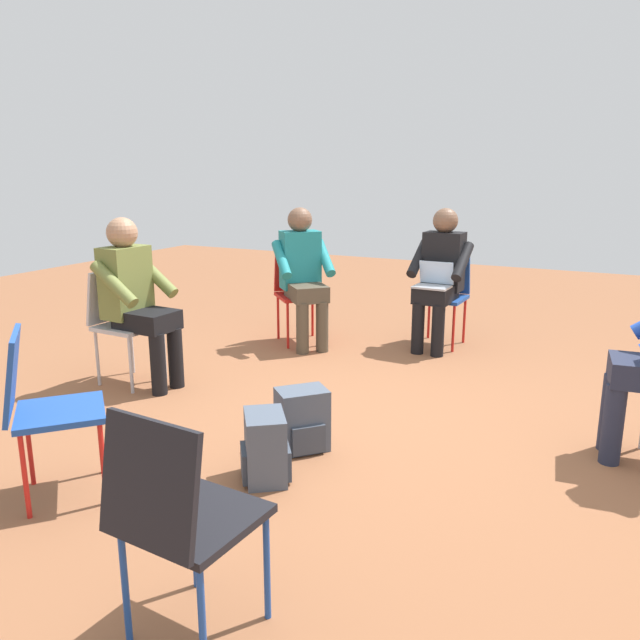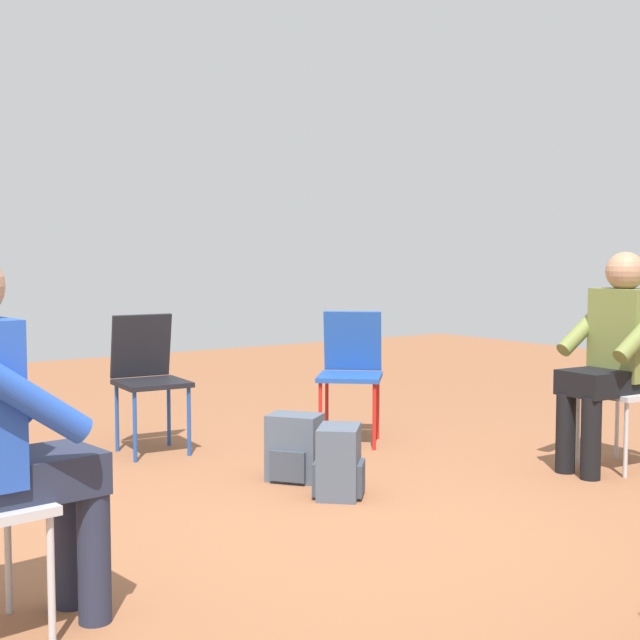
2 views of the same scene
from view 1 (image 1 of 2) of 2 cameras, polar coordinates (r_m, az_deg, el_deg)
The scene contains 11 objects.
ground_plane at distance 4.02m, azimuth 4.83°, elevation -9.48°, with size 14.00×14.00×0.00m, color brown.
chair_west at distance 4.87m, azimuth -17.71°, elevation 0.21°, with size 0.46×0.42×0.85m.
chair_northwest at distance 5.78m, azimuth -2.02°, elevation 2.92°, with size 0.58×0.58×0.85m.
chair_southwest at distance 3.27m, azimuth -24.02°, elevation -6.89°, with size 0.58×0.59×0.85m.
chair_south at distance 2.16m, azimuth -12.82°, elevation -16.78°, with size 0.43×0.47×0.85m.
chair_north at distance 5.79m, azimuth 11.33°, elevation 2.68°, with size 0.42×0.45×0.85m.
person_with_laptop at distance 5.59m, azimuth 10.89°, elevation 4.37°, with size 0.51×0.53×1.24m.
person_in_teal at distance 5.58m, azimuth -1.55°, elevation 4.61°, with size 0.63×0.63×1.24m.
person_in_olive at distance 4.71m, azimuth -16.49°, elevation 2.32°, with size 0.54×0.51×1.24m.
backpack_near_laptop_user at distance 3.30m, azimuth -5.02°, elevation -11.84°, with size 0.33×0.34×0.36m.
backpack_by_empty_chair at distance 3.62m, azimuth -1.64°, elevation -9.40°, with size 0.34×0.34×0.36m.
Camera 1 is at (1.33, -3.44, 1.58)m, focal length 35.00 mm.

